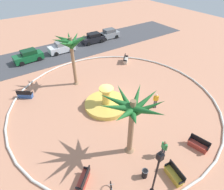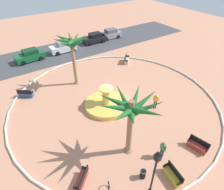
# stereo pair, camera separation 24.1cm
# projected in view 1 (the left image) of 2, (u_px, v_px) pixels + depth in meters

# --- Properties ---
(ground_plane) EXTENTS (80.00, 80.00, 0.00)m
(ground_plane) POSITION_uv_depth(u_px,v_px,m) (114.00, 101.00, 20.36)
(ground_plane) COLOR tan
(plaza_curb) EXTENTS (21.31, 21.31, 0.20)m
(plaza_curb) POSITION_uv_depth(u_px,v_px,m) (114.00, 100.00, 20.30)
(plaza_curb) COLOR silver
(plaza_curb) RESTS_ON ground
(street_asphalt) EXTENTS (48.00, 8.00, 0.03)m
(street_asphalt) POSITION_uv_depth(u_px,v_px,m) (59.00, 52.00, 30.28)
(street_asphalt) COLOR #424247
(street_asphalt) RESTS_ON ground
(fountain) EXTENTS (4.42, 4.42, 2.24)m
(fountain) POSITION_uv_depth(u_px,v_px,m) (106.00, 104.00, 19.52)
(fountain) COLOR gold
(fountain) RESTS_ON ground
(palm_tree_near_fountain) EXTENTS (4.47, 4.51, 5.31)m
(palm_tree_near_fountain) POSITION_uv_depth(u_px,v_px,m) (132.00, 111.00, 12.83)
(palm_tree_near_fountain) COLOR #8E6B4C
(palm_tree_near_fountain) RESTS_ON ground
(palm_tree_by_curb) EXTENTS (3.75, 3.62, 5.95)m
(palm_tree_by_curb) POSITION_uv_depth(u_px,v_px,m) (71.00, 45.00, 20.16)
(palm_tree_by_curb) COLOR #8E6B4C
(palm_tree_by_curb) RESTS_ON ground
(bench_east) EXTENTS (1.56, 1.39, 1.00)m
(bench_east) POSITION_uv_depth(u_px,v_px,m) (25.00, 95.00, 20.66)
(bench_east) COLOR #335BA8
(bench_east) RESTS_ON ground
(bench_west) EXTENTS (1.53, 1.44, 1.00)m
(bench_west) POSITION_uv_depth(u_px,v_px,m) (84.00, 180.00, 12.96)
(bench_west) COLOR #B73D33
(bench_west) RESTS_ON ground
(bench_north) EXTENTS (0.85, 1.67, 1.00)m
(bench_north) POSITION_uv_depth(u_px,v_px,m) (198.00, 145.00, 15.32)
(bench_north) COLOR #B73D33
(bench_north) RESTS_ON ground
(bench_southeast) EXTENTS (0.76, 1.66, 1.00)m
(bench_southeast) POSITION_uv_depth(u_px,v_px,m) (174.00, 175.00, 13.26)
(bench_southeast) COLOR gold
(bench_southeast) RESTS_ON ground
(bench_southwest) EXTENTS (1.49, 1.48, 1.00)m
(bench_southwest) POSITION_uv_depth(u_px,v_px,m) (126.00, 60.00, 27.33)
(bench_southwest) COLOR beige
(bench_southwest) RESTS_ON ground
(lamppost) EXTENTS (0.32, 0.32, 4.24)m
(lamppost) POSITION_uv_depth(u_px,v_px,m) (157.00, 171.00, 11.17)
(lamppost) COLOR black
(lamppost) RESTS_ON ground
(trash_bin) EXTENTS (0.46, 0.46, 0.73)m
(trash_bin) POSITION_uv_depth(u_px,v_px,m) (145.00, 173.00, 13.32)
(trash_bin) COLOR black
(trash_bin) RESTS_ON ground
(person_cyclist_helmet) EXTENTS (0.22, 0.53, 1.61)m
(person_cyclist_helmet) POSITION_uv_depth(u_px,v_px,m) (164.00, 148.00, 14.42)
(person_cyclist_helmet) COLOR #33333D
(person_cyclist_helmet) RESTS_ON ground
(person_cyclist_photo) EXTENTS (0.44, 0.37, 1.71)m
(person_cyclist_photo) POSITION_uv_depth(u_px,v_px,m) (156.00, 100.00, 18.95)
(person_cyclist_photo) COLOR #33333D
(person_cyclist_photo) RESTS_ON ground
(parked_car_leftmost) EXTENTS (4.09, 2.10, 1.67)m
(parked_car_leftmost) POSITION_uv_depth(u_px,v_px,m) (28.00, 56.00, 27.33)
(parked_car_leftmost) COLOR #145B2D
(parked_car_leftmost) RESTS_ON ground
(parked_car_second) EXTENTS (4.01, 1.95, 1.67)m
(parked_car_second) POSITION_uv_depth(u_px,v_px,m) (62.00, 47.00, 29.84)
(parked_car_second) COLOR silver
(parked_car_second) RESTS_ON ground
(parked_car_third) EXTENTS (4.05, 2.02, 1.67)m
(parked_car_third) POSITION_uv_depth(u_px,v_px,m) (93.00, 38.00, 32.95)
(parked_car_third) COLOR black
(parked_car_third) RESTS_ON ground
(parked_car_rightmost) EXTENTS (4.04, 2.00, 1.67)m
(parked_car_rightmost) POSITION_uv_depth(u_px,v_px,m) (109.00, 34.00, 34.65)
(parked_car_rightmost) COLOR gray
(parked_car_rightmost) RESTS_ON ground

